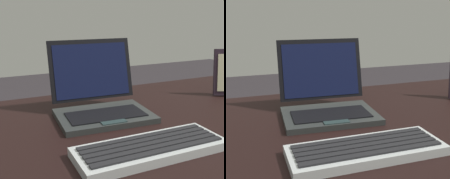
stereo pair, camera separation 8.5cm
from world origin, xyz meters
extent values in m
cube|color=black|center=(0.00, 0.00, 0.69)|extent=(1.48, 0.72, 0.04)
cube|color=#2B2E2D|center=(-0.06, 0.06, 0.72)|extent=(0.28, 0.20, 0.02)
cube|color=black|center=(-0.06, 0.05, 0.73)|extent=(0.22, 0.12, 0.00)
cube|color=#233233|center=(-0.06, -0.01, 0.73)|extent=(0.07, 0.03, 0.00)
cube|color=black|center=(-0.05, 0.18, 0.83)|extent=(0.27, 0.07, 0.18)
cube|color=black|center=(-0.05, 0.17, 0.83)|extent=(0.24, 0.06, 0.16)
cube|color=#59CCF2|center=(-0.05, 0.17, 0.83)|extent=(0.22, 0.02, 0.01)
cube|color=#B1B7B6|center=(-0.05, -0.18, 0.72)|extent=(0.34, 0.12, 0.02)
cube|color=black|center=(-0.05, -0.22, 0.73)|extent=(0.32, 0.02, 0.00)
cube|color=black|center=(-0.05, -0.20, 0.73)|extent=(0.32, 0.02, 0.00)
cube|color=black|center=(-0.05, -0.18, 0.73)|extent=(0.32, 0.02, 0.00)
cube|color=black|center=(-0.05, -0.16, 0.73)|extent=(0.32, 0.02, 0.00)
cube|color=black|center=(-0.05, -0.14, 0.73)|extent=(0.32, 0.02, 0.00)
camera|label=1|loc=(-0.37, -0.68, 1.02)|focal=47.70mm
camera|label=2|loc=(-0.29, -0.71, 1.02)|focal=47.70mm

